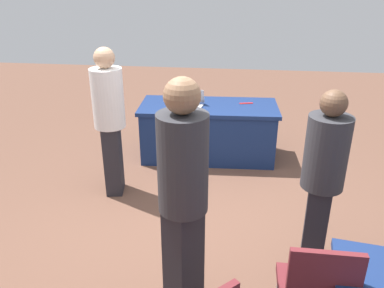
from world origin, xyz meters
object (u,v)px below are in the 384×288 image
(person_attendee_browsing, at_px, (109,116))
(person_organiser, at_px, (183,191))
(laptop_silver, at_px, (191,103))
(scissors_red, at_px, (246,103))
(table_foreground, at_px, (208,131))
(person_attendee_standing, at_px, (323,174))
(yarn_ball, at_px, (178,97))

(person_attendee_browsing, bearing_deg, person_organiser, -156.57)
(laptop_silver, height_order, scissors_red, laptop_silver)
(table_foreground, distance_m, laptop_silver, 0.47)
(laptop_silver, bearing_deg, scissors_red, -158.90)
(laptop_silver, relative_size, scissors_red, 1.94)
(person_attendee_standing, height_order, yarn_ball, person_attendee_standing)
(person_attendee_standing, height_order, laptop_silver, person_attendee_standing)
(scissors_red, bearing_deg, laptop_silver, 0.70)
(table_foreground, distance_m, scissors_red, 0.63)
(laptop_silver, bearing_deg, person_organiser, 102.75)
(person_attendee_browsing, relative_size, person_organiser, 0.93)
(person_organiser, relative_size, scissors_red, 9.96)
(person_attendee_browsing, distance_m, scissors_red, 1.94)
(scissors_red, bearing_deg, table_foreground, 1.04)
(laptop_silver, bearing_deg, person_attendee_standing, 130.10)
(person_attendee_standing, relative_size, yarn_ball, 13.99)
(person_attendee_standing, height_order, scissors_red, person_attendee_standing)
(person_attendee_standing, distance_m, person_attendee_browsing, 2.30)
(table_foreground, height_order, person_attendee_browsing, person_attendee_browsing)
(table_foreground, xyz_separation_m, scissors_red, (-0.50, -0.13, 0.37))
(person_attendee_browsing, bearing_deg, yarn_ball, -34.45)
(person_attendee_standing, bearing_deg, person_attendee_browsing, 75.64)
(person_attendee_standing, bearing_deg, person_organiser, 131.43)
(person_attendee_standing, height_order, person_organiser, person_organiser)
(person_attendee_browsing, distance_m, laptop_silver, 1.29)
(table_foreground, xyz_separation_m, person_attendee_browsing, (0.99, 1.09, 0.56))
(table_foreground, xyz_separation_m, laptop_silver, (0.23, 0.06, 0.41))
(table_foreground, distance_m, person_organiser, 2.77)
(person_attendee_browsing, xyz_separation_m, laptop_silver, (-0.76, -1.04, -0.15))
(table_foreground, height_order, yarn_ball, yarn_ball)
(table_foreground, xyz_separation_m, yarn_ball, (0.43, -0.12, 0.42))
(table_foreground, xyz_separation_m, person_organiser, (-0.05, 2.69, 0.63))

